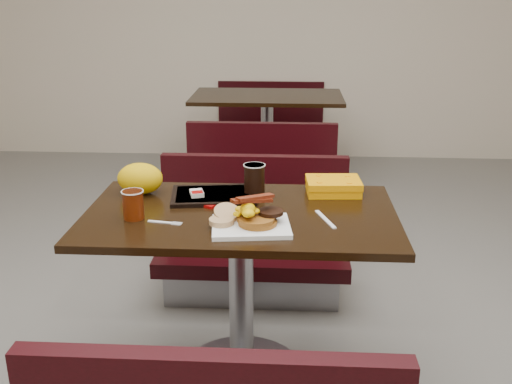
# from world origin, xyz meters

# --- Properties ---
(floor) EXTENTS (6.00, 7.00, 0.01)m
(floor) POSITION_xyz_m (0.00, 0.00, 0.00)
(floor) COLOR slate
(floor) RESTS_ON ground
(wall_back) EXTENTS (6.00, 0.01, 2.80)m
(wall_back) POSITION_xyz_m (0.00, 3.50, 1.40)
(wall_back) COLOR beige
(wall_back) RESTS_ON ground
(table_near) EXTENTS (1.20, 0.70, 0.75)m
(table_near) POSITION_xyz_m (0.00, 0.00, 0.38)
(table_near) COLOR black
(table_near) RESTS_ON floor
(bench_near_n) EXTENTS (1.00, 0.46, 0.72)m
(bench_near_n) POSITION_xyz_m (0.00, 0.70, 0.36)
(bench_near_n) COLOR black
(bench_near_n) RESTS_ON floor
(table_far) EXTENTS (1.20, 0.70, 0.75)m
(table_far) POSITION_xyz_m (0.00, 2.60, 0.38)
(table_far) COLOR black
(table_far) RESTS_ON floor
(bench_far_s) EXTENTS (1.00, 0.46, 0.72)m
(bench_far_s) POSITION_xyz_m (0.00, 1.90, 0.36)
(bench_far_s) COLOR black
(bench_far_s) RESTS_ON floor
(bench_far_n) EXTENTS (1.00, 0.46, 0.72)m
(bench_far_n) POSITION_xyz_m (0.00, 3.30, 0.36)
(bench_far_n) COLOR black
(bench_far_n) RESTS_ON floor
(platter) EXTENTS (0.30, 0.25, 0.02)m
(platter) POSITION_xyz_m (0.05, -0.16, 0.76)
(platter) COLOR white
(platter) RESTS_ON table_near
(pancake_stack) EXTENTS (0.18, 0.18, 0.03)m
(pancake_stack) POSITION_xyz_m (0.07, -0.16, 0.78)
(pancake_stack) COLOR #935318
(pancake_stack) RESTS_ON platter
(sausage_patty) EXTENTS (0.11, 0.11, 0.01)m
(sausage_patty) POSITION_xyz_m (0.12, -0.13, 0.80)
(sausage_patty) COLOR black
(sausage_patty) RESTS_ON pancake_stack
(scrambled_eggs) EXTENTS (0.12, 0.11, 0.05)m
(scrambled_eggs) POSITION_xyz_m (0.04, -0.17, 0.82)
(scrambled_eggs) COLOR yellow
(scrambled_eggs) RESTS_ON pancake_stack
(bacon_strips) EXTENTS (0.17, 0.15, 0.01)m
(bacon_strips) POSITION_xyz_m (0.05, -0.14, 0.85)
(bacon_strips) COLOR #461205
(bacon_strips) RESTS_ON scrambled_eggs
(muffin_bottom) EXTENTS (0.10, 0.10, 0.02)m
(muffin_bottom) POSITION_xyz_m (-0.06, -0.16, 0.78)
(muffin_bottom) COLOR tan
(muffin_bottom) RESTS_ON platter
(muffin_top) EXTENTS (0.12, 0.12, 0.05)m
(muffin_top) POSITION_xyz_m (-0.04, -0.11, 0.79)
(muffin_top) COLOR tan
(muffin_top) RESTS_ON platter
(coffee_cup_near) EXTENTS (0.09, 0.09, 0.11)m
(coffee_cup_near) POSITION_xyz_m (-0.39, -0.09, 0.80)
(coffee_cup_near) COLOR maroon
(coffee_cup_near) RESTS_ON table_near
(fork) EXTENTS (0.13, 0.05, 0.00)m
(fork) POSITION_xyz_m (-0.29, -0.12, 0.75)
(fork) COLOR white
(fork) RESTS_ON table_near
(knife) EXTENTS (0.07, 0.18, 0.00)m
(knife) POSITION_xyz_m (0.32, -0.06, 0.75)
(knife) COLOR white
(knife) RESTS_ON table_near
(condiment_syrup) EXTENTS (0.04, 0.03, 0.01)m
(condiment_syrup) POSITION_xyz_m (-0.21, 0.05, 0.75)
(condiment_syrup) COLOR #B24E07
(condiment_syrup) RESTS_ON table_near
(condiment_ketchup) EXTENTS (0.05, 0.05, 0.01)m
(condiment_ketchup) POSITION_xyz_m (-0.13, 0.05, 0.76)
(condiment_ketchup) COLOR #8C0504
(condiment_ketchup) RESTS_ON table_near
(tray) EXTENTS (0.37, 0.29, 0.02)m
(tray) POSITION_xyz_m (-0.12, 0.17, 0.76)
(tray) COLOR black
(tray) RESTS_ON table_near
(hashbrown_sleeve_left) EXTENTS (0.07, 0.08, 0.02)m
(hashbrown_sleeve_left) POSITION_xyz_m (-0.19, 0.14, 0.78)
(hashbrown_sleeve_left) COLOR silver
(hashbrown_sleeve_left) RESTS_ON tray
(coffee_cup_far) EXTENTS (0.10, 0.10, 0.12)m
(coffee_cup_far) POSITION_xyz_m (0.04, 0.20, 0.82)
(coffee_cup_far) COLOR black
(coffee_cup_far) RESTS_ON tray
(clamshell) EXTENTS (0.23, 0.18, 0.06)m
(clamshell) POSITION_xyz_m (0.37, 0.25, 0.78)
(clamshell) COLOR orange
(clamshell) RESTS_ON table_near
(paper_bag) EXTENTS (0.22, 0.18, 0.13)m
(paper_bag) POSITION_xyz_m (-0.44, 0.19, 0.82)
(paper_bag) COLOR #E6BF07
(paper_bag) RESTS_ON table_near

